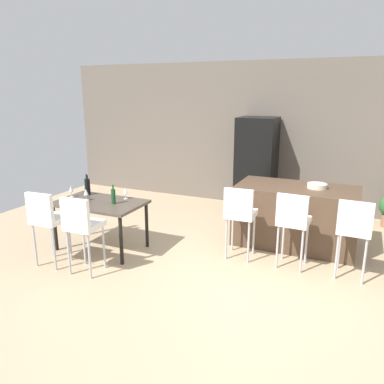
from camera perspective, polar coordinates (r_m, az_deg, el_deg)
The scene contains 17 objects.
ground_plane at distance 5.21m, azimuth 7.45°, elevation -11.50°, with size 10.00×10.00×0.00m, color tan.
back_wall at distance 7.72m, azimuth 14.58°, elevation 8.12°, with size 10.00×0.12×2.90m, color #665B51.
kitchen_island at distance 6.02m, azimuth 15.38°, elevation -3.50°, with size 1.79×0.95×0.92m, color #4C3828.
bar_chair_left at distance 5.27m, azimuth 7.29°, elevation -2.97°, with size 0.42×0.42×1.05m.
bar_chair_middle at distance 5.12m, azimuth 15.07°, elevation -3.92°, with size 0.42×0.42×1.05m.
bar_chair_right at distance 5.08m, azimuth 23.41°, elevation -4.86°, with size 0.42×0.42×1.05m.
dining_table at distance 5.74m, azimuth -13.75°, elevation -2.13°, with size 1.29×0.80×0.74m.
dining_chair_near at distance 5.38m, azimuth -21.16°, elevation -3.54°, with size 0.42×0.42×1.05m.
dining_chair_far at distance 4.99m, azimuth -16.42°, elevation -4.53°, with size 0.42×0.42×1.05m.
wine_bottle_left at distance 5.54m, azimuth -11.83°, elevation -0.63°, with size 0.06×0.06×0.28m.
wine_bottle_right at distance 6.12m, azimuth -15.54°, elevation 0.80°, with size 0.08×0.08×0.32m.
wine_bottle_far at distance 6.24m, azimuth -15.63°, elevation 0.98°, with size 0.08×0.08×0.31m.
wine_glass_middle at distance 6.06m, azimuth -17.88°, elevation 0.43°, with size 0.07×0.07×0.17m.
wine_glass_near at distance 5.75m, azimuth -10.08°, elevation 0.17°, with size 0.07×0.07×0.17m.
wine_glass_end at distance 5.80m, azimuth -15.77°, elevation -0.04°, with size 0.07×0.07×0.17m.
refrigerator at distance 7.48m, azimuth 9.72°, elevation 4.07°, with size 0.72×0.68×1.84m, color black.
fruit_bowl at distance 5.89m, azimuth 18.42°, elevation 0.89°, with size 0.29×0.29×0.07m, color beige.
Camera 1 is at (1.29, -4.49, 2.32)m, focal length 35.19 mm.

